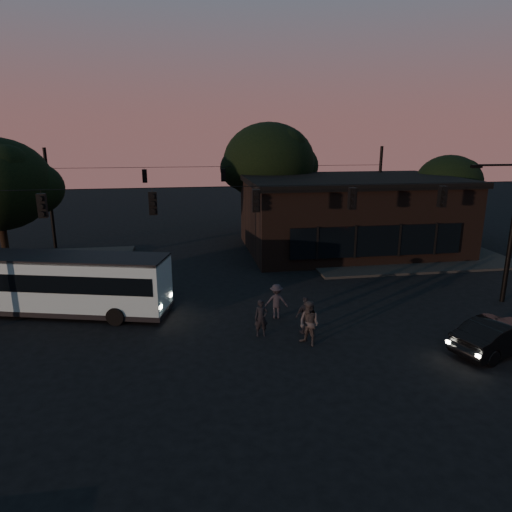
{
  "coord_description": "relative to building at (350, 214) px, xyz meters",
  "views": [
    {
      "loc": [
        -3.25,
        -16.0,
        8.41
      ],
      "look_at": [
        0.0,
        4.0,
        3.0
      ],
      "focal_mm": 32.0,
      "sensor_mm": 36.0,
      "label": 1
    }
  ],
  "objects": [
    {
      "name": "ground",
      "position": [
        -9.0,
        -15.97,
        -2.71
      ],
      "size": [
        120.0,
        120.0,
        0.0
      ],
      "primitive_type": "plane",
      "color": "black",
      "rests_on": "ground"
    },
    {
      "name": "sidewalk_far_right",
      "position": [
        3.0,
        -1.97,
        -2.63
      ],
      "size": [
        14.0,
        10.0,
        0.15
      ],
      "primitive_type": "cube",
      "color": "black",
      "rests_on": "ground"
    },
    {
      "name": "sidewalk_far_left",
      "position": [
        -23.0,
        -1.97,
        -2.63
      ],
      "size": [
        14.0,
        10.0,
        0.15
      ],
      "primitive_type": "cube",
      "color": "black",
      "rests_on": "ground"
    },
    {
      "name": "building",
      "position": [
        0.0,
        0.0,
        0.0
      ],
      "size": [
        15.4,
        10.41,
        5.4
      ],
      "color": "black",
      "rests_on": "ground"
    },
    {
      "name": "tree_behind",
      "position": [
        -5.0,
        6.03,
        3.48
      ],
      "size": [
        7.6,
        7.6,
        9.43
      ],
      "color": "black",
      "rests_on": "ground"
    },
    {
      "name": "tree_right",
      "position": [
        9.0,
        2.03,
        1.93
      ],
      "size": [
        5.2,
        5.2,
        6.86
      ],
      "color": "black",
      "rests_on": "ground"
    },
    {
      "name": "signal_rig_near",
      "position": [
        -9.0,
        -11.97,
        1.74
      ],
      "size": [
        26.24,
        0.3,
        7.5
      ],
      "color": "black",
      "rests_on": "ground"
    },
    {
      "name": "signal_rig_far",
      "position": [
        -9.0,
        4.03,
        1.5
      ],
      "size": [
        26.24,
        0.3,
        7.5
      ],
      "color": "black",
      "rests_on": "ground"
    },
    {
      "name": "bus",
      "position": [
        -18.11,
        -10.01,
        -1.09
      ],
      "size": [
        10.53,
        4.97,
        2.89
      ],
      "rotation": [
        0.0,
        0.0,
        -0.26
      ],
      "color": "#8FAFB7",
      "rests_on": "ground"
    },
    {
      "name": "car",
      "position": [
        -0.03,
        -17.12,
        -2.0
      ],
      "size": [
        4.54,
        2.8,
        1.41
      ],
      "primitive_type": "imported",
      "rotation": [
        0.0,
        0.0,
        1.9
      ],
      "color": "black",
      "rests_on": "ground"
    },
    {
      "name": "pedestrian_a",
      "position": [
        -9.11,
        -14.09,
        -1.89
      ],
      "size": [
        0.6,
        0.4,
        1.63
      ],
      "primitive_type": "imported",
      "rotation": [
        0.0,
        0.0,
        -0.02
      ],
      "color": "black",
      "rests_on": "ground"
    },
    {
      "name": "pedestrian_b",
      "position": [
        -7.33,
        -15.27,
        -1.77
      ],
      "size": [
        1.11,
        1.16,
        1.88
      ],
      "primitive_type": "imported",
      "rotation": [
        0.0,
        0.0,
        -0.96
      ],
      "color": "#322D2E",
      "rests_on": "ground"
    },
    {
      "name": "pedestrian_c",
      "position": [
        -7.16,
        -14.12,
        -1.87
      ],
      "size": [
        1.05,
        0.66,
        1.67
      ],
      "primitive_type": "imported",
      "rotation": [
        0.0,
        0.0,
        3.41
      ],
      "color": "black",
      "rests_on": "ground"
    },
    {
      "name": "pedestrian_d",
      "position": [
        -8.07,
        -12.24,
        -1.88
      ],
      "size": [
        1.17,
        0.79,
        1.66
      ],
      "primitive_type": "imported",
      "rotation": [
        0.0,
        0.0,
        2.97
      ],
      "color": "black",
      "rests_on": "ground"
    }
  ]
}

